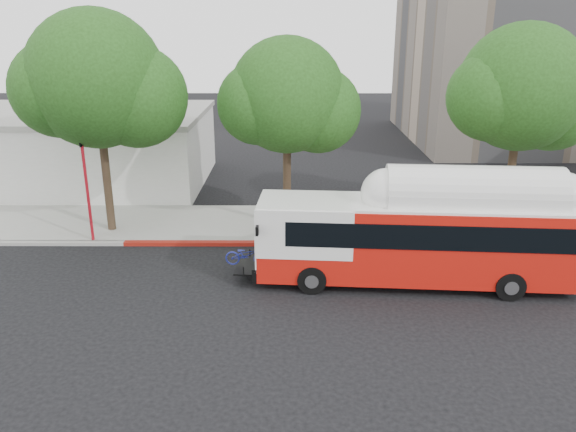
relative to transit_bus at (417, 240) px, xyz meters
name	(u,v)px	position (x,y,z in m)	size (l,w,h in m)	color
ground	(313,285)	(-3.70, -0.23, -1.67)	(120.00, 120.00, 0.00)	black
sidewalk	(308,223)	(-3.70, 6.27, -1.59)	(60.00, 5.00, 0.15)	gray
curb_strip	(310,244)	(-3.70, 3.67, -1.59)	(60.00, 0.30, 0.15)	gray
red_curb_segment	(240,243)	(-6.70, 3.67, -1.59)	(10.00, 0.32, 0.16)	maroon
street_tree_left	(108,85)	(-12.23, 5.33, 4.94)	(6.67, 5.80, 9.74)	#2D2116
street_tree_mid	(296,100)	(-4.30, 5.83, 4.24)	(5.75, 5.00, 8.62)	#2D2116
street_tree_right	(531,92)	(5.73, 5.63, 4.59)	(6.21, 5.40, 9.18)	#2D2116
low_commercial_bldg	(68,147)	(-17.70, 13.77, 0.49)	(16.20, 10.20, 4.25)	silver
transit_bus	(417,240)	(0.00, 0.00, 0.00)	(12.18, 3.23, 3.56)	red
signal_pole	(87,192)	(-13.12, 3.90, 0.66)	(0.13, 0.43, 4.53)	red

